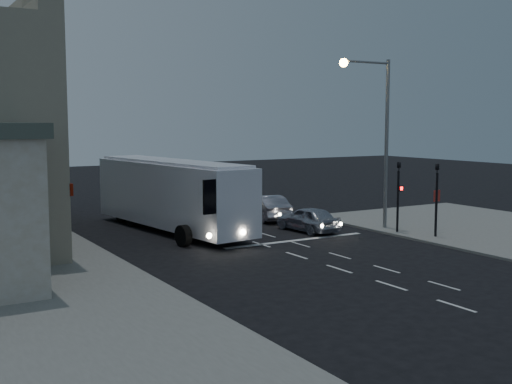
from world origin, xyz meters
TOP-DOWN VIEW (x-y plane):
  - ground at (0.00, 0.00)m, footprint 120.00×120.00m
  - road_markings at (1.29, 3.31)m, footprint 8.00×30.55m
  - tour_bus at (-2.14, 7.73)m, footprint 4.05×12.65m
  - car_suv at (4.02, 3.80)m, footprint 1.92×4.12m
  - car_sedan_a at (4.33, 8.51)m, footprint 2.38×4.70m
  - car_sedan_b at (4.06, 13.86)m, footprint 3.16×5.75m
  - car_sedan_c at (4.61, 19.74)m, footprint 2.54×5.01m
  - traffic_signal_main at (7.60, 0.78)m, footprint 0.25×0.35m
  - traffic_signal_side at (8.30, -1.20)m, footprint 0.18×0.15m
  - regulatory_sign at (9.30, -0.24)m, footprint 0.45×0.12m
  - streetlight at (7.34, 2.20)m, footprint 3.32×0.44m
  - street_tree at (-8.21, 15.02)m, footprint 4.00×4.00m

SIDE VIEW (x-z plane):
  - ground at x=0.00m, z-range 0.00..0.00m
  - road_markings at x=1.29m, z-range 0.00..0.01m
  - car_sedan_c at x=4.61m, z-range 0.00..1.36m
  - car_suv at x=4.02m, z-range 0.00..1.36m
  - car_sedan_a at x=4.33m, z-range 0.00..1.48m
  - car_sedan_b at x=4.06m, z-range 0.00..1.58m
  - regulatory_sign at x=9.30m, z-range 0.50..2.70m
  - tour_bus at x=-2.14m, z-range 0.15..3.96m
  - traffic_signal_main at x=7.60m, z-range 0.37..4.47m
  - traffic_signal_side at x=8.30m, z-range 0.37..4.47m
  - street_tree at x=-8.21m, z-range 1.40..7.60m
  - streetlight at x=7.34m, z-range 1.23..10.23m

